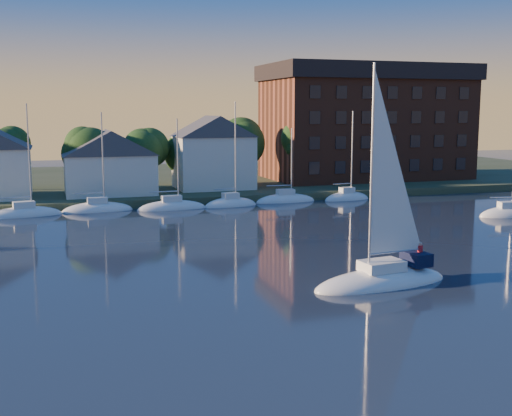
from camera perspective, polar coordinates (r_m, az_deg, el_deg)
name	(u,v)px	position (r m, az deg, el deg)	size (l,w,h in m)	color
ground	(357,361)	(31.08, 8.93, -13.30)	(260.00, 260.00, 0.00)	black
shoreline_land	(139,184)	(102.15, -10.35, 2.08)	(160.00, 50.00, 2.00)	#313E24
wooden_dock	(164,205)	(79.60, -8.15, 0.27)	(120.00, 3.00, 1.00)	brown
clubhouse_centre	(109,161)	(83.20, -12.90, 4.06)	(11.55, 8.40, 8.08)	white
clubhouse_east	(213,151)	(87.43, -3.83, 5.05)	(10.50, 8.40, 9.80)	white
condo_block	(366,121)	(102.16, 9.72, 7.60)	(31.00, 17.00, 17.40)	brown
tree_line	(164,142)	(90.03, -8.19, 5.83)	(93.40, 5.40, 8.90)	#342317
moored_fleet	(100,211)	(75.69, -13.73, -0.25)	(71.50, 2.40, 12.05)	white
hero_sailboat	(383,275)	(43.99, 11.24, -5.87)	(10.52, 4.47, 15.65)	white
drifting_sailboat_right	(506,216)	(75.41, 21.35, -0.64)	(6.46, 3.12, 10.15)	white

